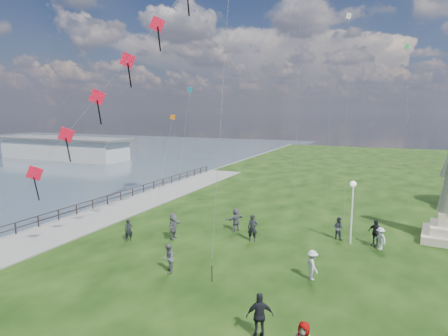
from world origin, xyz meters
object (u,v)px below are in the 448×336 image
at_px(person_1, 168,258).
at_px(person_2, 312,265).
at_px(person_8, 380,239).
at_px(pier_pavilion, 64,148).
at_px(person_6, 253,228).
at_px(person_0, 129,230).
at_px(person_5, 173,226).
at_px(lamppost, 352,199).
at_px(person_9, 375,233).
at_px(person_3, 260,316).
at_px(person_7, 338,228).
at_px(person_11, 236,219).

distance_m(person_1, person_2, 8.11).
bearing_deg(person_8, pier_pavilion, -159.82).
bearing_deg(person_6, pier_pavilion, 134.41).
distance_m(person_0, person_5, 3.18).
relative_size(person_1, person_2, 1.02).
bearing_deg(person_6, person_2, -55.66).
bearing_deg(person_5, lamppost, -78.41).
height_order(lamppost, person_9, lamppost).
bearing_deg(person_6, person_1, -124.84).
xyz_separation_m(person_3, person_7, (1.39, 13.81, -0.14)).
height_order(person_3, person_8, person_3).
distance_m(person_2, person_7, 7.51).
relative_size(person_3, person_11, 1.07).
relative_size(person_0, person_11, 0.87).
bearing_deg(person_11, person_3, 52.79).
relative_size(lamppost, person_11, 2.49).
bearing_deg(person_3, person_11, -92.16).
height_order(person_2, person_8, person_2).
distance_m(lamppost, person_11, 8.79).
xyz_separation_m(person_1, person_2, (7.72, 2.47, -0.02)).
relative_size(pier_pavilion, person_5, 15.74).
bearing_deg(lamppost, person_2, -101.62).
relative_size(person_8, person_11, 0.85).
distance_m(person_7, person_11, 7.65).
height_order(person_1, person_2, person_1).
xyz_separation_m(person_1, person_9, (10.68, 9.59, 0.07)).
distance_m(person_3, person_9, 13.98).
height_order(person_9, person_11, person_9).
bearing_deg(pier_pavilion, person_2, -32.43).
distance_m(person_3, person_8, 13.41).
relative_size(person_6, person_7, 1.16).
bearing_deg(lamppost, person_0, -158.35).
height_order(person_7, person_9, person_9).
xyz_separation_m(person_2, person_11, (-7.07, 6.22, 0.07)).
relative_size(pier_pavilion, person_0, 19.13).
xyz_separation_m(pier_pavilion, person_0, (44.22, -35.53, -1.06)).
xyz_separation_m(pier_pavilion, person_2, (57.42, -36.48, -1.01)).
bearing_deg(person_2, person_1, 71.24).
bearing_deg(person_11, person_6, 75.80).
distance_m(person_2, person_8, 7.21).
bearing_deg(person_5, person_9, -79.01).
xyz_separation_m(person_5, person_6, (5.44, 1.84, 0.00)).
bearing_deg(pier_pavilion, person_5, -35.80).
height_order(lamppost, person_11, lamppost).
bearing_deg(person_1, person_9, 103.60).
xyz_separation_m(person_1, person_7, (8.18, 9.97, -0.02)).
bearing_deg(person_7, person_2, 114.43).
bearing_deg(person_7, person_3, 112.25).
distance_m(person_1, person_3, 7.80).
xyz_separation_m(person_5, person_8, (13.84, 3.75, -0.19)).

